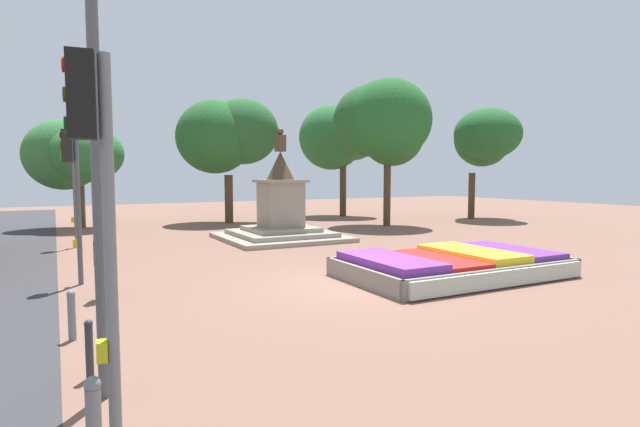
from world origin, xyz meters
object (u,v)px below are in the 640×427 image
at_px(traffic_light_mid_block, 73,179).
at_px(kerb_bollard_south, 94,423).
at_px(traffic_light_near_crossing, 96,184).
at_px(pedestrian_with_handbag, 102,260).
at_px(traffic_light_far_corner, 71,173).
at_px(kerb_bollard_mid_b, 72,314).
at_px(flower_planter, 454,265).
at_px(kerb_bollard_mid_a, 89,348).
at_px(banner_pole, 94,66).
at_px(statue_monument, 281,215).

bearing_deg(traffic_light_mid_block, kerb_bollard_south, -91.02).
relative_size(traffic_light_near_crossing, pedestrian_with_handbag, 2.54).
height_order(traffic_light_far_corner, kerb_bollard_south, traffic_light_far_corner).
distance_m(traffic_light_mid_block, kerb_bollard_south, 9.10).
xyz_separation_m(traffic_light_far_corner, kerb_bollard_south, (-0.32, -15.94, -2.32)).
distance_m(traffic_light_far_corner, kerb_bollard_mid_b, 11.94).
relative_size(flower_planter, traffic_light_mid_block, 1.55).
distance_m(pedestrian_with_handbag, kerb_bollard_mid_a, 4.68).
distance_m(flower_planter, traffic_light_near_crossing, 10.62).
xyz_separation_m(kerb_bollard_mid_a, kerb_bollard_mid_b, (-0.16, 1.87, 0.02)).
relative_size(banner_pole, kerb_bollard_mid_b, 8.56).
distance_m(traffic_light_far_corner, pedestrian_with_handbag, 9.15).
relative_size(statue_monument, kerb_bollard_south, 5.22).
bearing_deg(flower_planter, traffic_light_mid_block, 158.19).
relative_size(statue_monument, traffic_light_far_corner, 1.18).
distance_m(statue_monument, traffic_light_near_crossing, 16.38).
distance_m(traffic_light_mid_block, pedestrian_with_handbag, 2.59).
xyz_separation_m(statue_monument, kerb_bollard_mid_b, (-8.22, -10.21, -0.58)).
distance_m(traffic_light_near_crossing, kerb_bollard_south, 2.20).
bearing_deg(kerb_bollard_south, traffic_light_far_corner, 88.84).
bearing_deg(flower_planter, traffic_light_near_crossing, -151.61).
bearing_deg(traffic_light_far_corner, pedestrian_with_handbag, -88.10).
height_order(statue_monument, kerb_bollard_south, statue_monument).
distance_m(pedestrian_with_handbag, kerb_bollard_south, 7.04).
height_order(traffic_light_near_crossing, traffic_light_mid_block, traffic_light_near_crossing).
bearing_deg(kerb_bollard_south, traffic_light_mid_block, 88.98).
xyz_separation_m(traffic_light_mid_block, kerb_bollard_mid_b, (-0.22, -4.59, -2.19)).
bearing_deg(kerb_bollard_mid_b, pedestrian_with_handbag, 76.08).
bearing_deg(traffic_light_mid_block, statue_monument, 35.09).
relative_size(traffic_light_mid_block, banner_pole, 0.53).
height_order(traffic_light_mid_block, pedestrian_with_handbag, traffic_light_mid_block).
xyz_separation_m(traffic_light_far_corner, kerb_bollard_mid_b, (-0.39, -11.69, -2.36)).
xyz_separation_m(traffic_light_near_crossing, kerb_bollard_south, (-0.11, -0.29, -2.17)).
relative_size(traffic_light_far_corner, pedestrian_with_handbag, 2.69).
xyz_separation_m(traffic_light_near_crossing, pedestrian_with_handbag, (0.51, 6.71, -1.79)).
relative_size(traffic_light_mid_block, kerb_bollard_south, 4.15).
bearing_deg(flower_planter, statue_monument, 96.55).
height_order(pedestrian_with_handbag, kerb_bollard_mid_b, pedestrian_with_handbag).
height_order(flower_planter, banner_pole, banner_pole).
bearing_deg(banner_pole, traffic_light_far_corner, 89.59).
xyz_separation_m(traffic_light_mid_block, kerb_bollard_south, (-0.16, -8.84, -2.15)).
height_order(flower_planter, traffic_light_near_crossing, traffic_light_near_crossing).
xyz_separation_m(banner_pole, kerb_bollard_mid_b, (-0.29, 2.55, -3.58)).
bearing_deg(flower_planter, banner_pole, -158.66).
relative_size(traffic_light_near_crossing, kerb_bollard_mid_b, 4.58).
bearing_deg(traffic_light_near_crossing, kerb_bollard_south, -110.67).
height_order(flower_planter, kerb_bollard_south, kerb_bollard_south).
height_order(statue_monument, traffic_light_far_corner, statue_monument).
relative_size(statue_monument, traffic_light_near_crossing, 1.25).
height_order(flower_planter, statue_monument, statue_monument).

